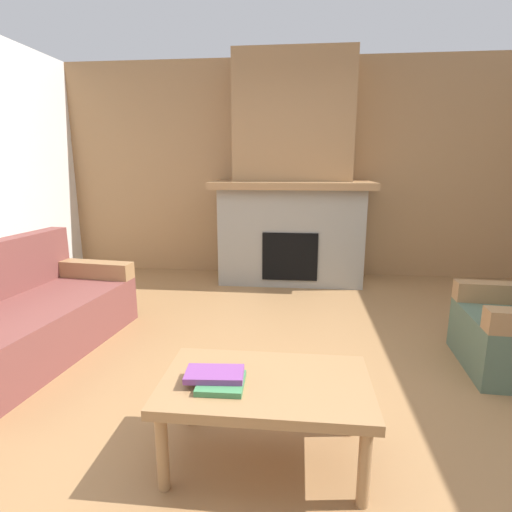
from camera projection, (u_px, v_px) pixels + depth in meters
name	position (u px, v px, depth m)	size (l,w,h in m)	color
ground	(281.00, 391.00, 2.64)	(9.00, 9.00, 0.00)	olive
wall_back_wood_panel	(293.00, 170.00, 5.24)	(6.00, 0.12, 2.70)	#997047
fireplace	(292.00, 187.00, 4.92)	(1.90, 0.82, 2.70)	gray
couch	(19.00, 320.00, 3.07)	(1.04, 1.88, 0.85)	brown
coffee_table	(266.00, 391.00, 1.95)	(1.00, 0.60, 0.43)	#997047
book_stack_near_edge	(218.00, 379.00, 1.90)	(0.29, 0.22, 0.06)	#3D7F4C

